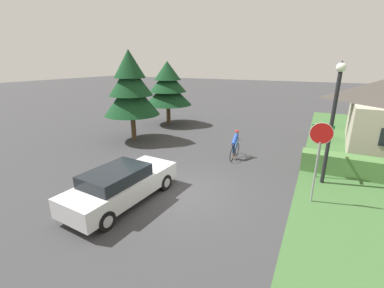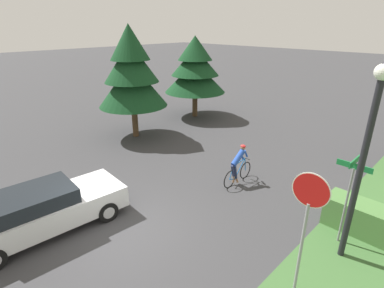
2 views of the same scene
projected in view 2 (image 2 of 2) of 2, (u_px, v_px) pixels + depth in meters
The scene contains 8 objects.
ground_plane at pixel (122, 230), 9.19m from camera, with size 140.00×140.00×0.00m, color #38383A.
sedan_left_lane at pixel (43, 210), 8.94m from camera, with size 2.07×4.78×1.43m.
cyclist at pixel (238, 166), 11.68m from camera, with size 0.44×1.79×1.57m.
stop_sign at pixel (308, 210), 6.32m from camera, with size 0.80×0.09×3.12m.
street_lamp at pixel (366, 146), 7.03m from camera, with size 0.37×0.37×5.20m.
street_name_sign at pixel (350, 185), 8.07m from camera, with size 0.90×0.90×2.66m.
conifer_tall_near at pixel (131, 72), 15.60m from camera, with size 3.64×3.64×5.93m.
conifer_tall_far at pixel (195, 69), 19.38m from camera, with size 3.97×3.97×5.23m.
Camera 2 is at (6.82, -3.83, 5.91)m, focal length 28.00 mm.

